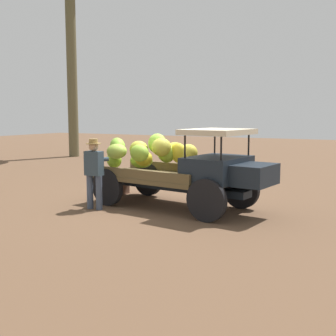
{
  "coord_description": "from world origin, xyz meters",
  "views": [
    {
      "loc": [
        5.14,
        -9.22,
        2.23
      ],
      "look_at": [
        0.33,
        -0.13,
        0.93
      ],
      "focal_mm": 46.14,
      "sensor_mm": 36.0,
      "label": 1
    }
  ],
  "objects": [
    {
      "name": "truck",
      "position": [
        0.7,
        -0.15,
        0.98
      ],
      "size": [
        4.6,
        2.24,
        1.89
      ],
      "rotation": [
        0.0,
        0.0,
        -0.14
      ],
      "color": "black",
      "rests_on": "ground"
    },
    {
      "name": "farmer",
      "position": [
        -1.04,
        -1.23,
        0.94
      ],
      "size": [
        0.53,
        0.46,
        1.65
      ],
      "rotation": [
        0.0,
        0.0,
        1.6
      ],
      "color": "#424F66",
      "rests_on": "ground"
    },
    {
      "name": "wooden_crate",
      "position": [
        -1.68,
        0.61,
        0.25
      ],
      "size": [
        0.51,
        0.64,
        0.49
      ],
      "primitive_type": "cube",
      "rotation": [
        0.0,
        0.0,
        1.4
      ],
      "color": "#89604B",
      "rests_on": "ground"
    },
    {
      "name": "ground_plane",
      "position": [
        0.0,
        0.0,
        0.0
      ],
      "size": [
        60.0,
        60.0,
        0.0
      ],
      "primitive_type": "plane",
      "color": "brown"
    }
  ]
}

